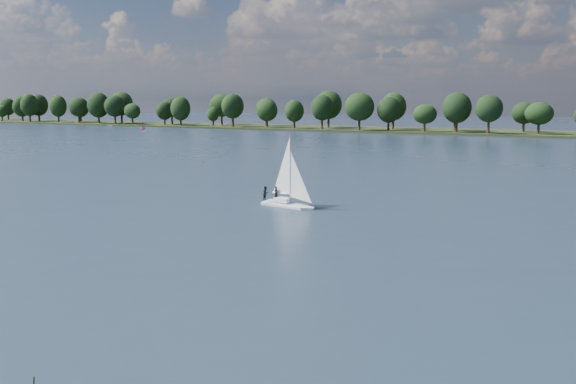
# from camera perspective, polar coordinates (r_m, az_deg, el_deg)

# --- Properties ---
(ground) EXTENTS (700.00, 700.00, 0.00)m
(ground) POSITION_cam_1_polar(r_m,az_deg,el_deg) (127.35, 15.07, 2.52)
(ground) COLOR #233342
(ground) RESTS_ON ground
(far_shore) EXTENTS (660.00, 40.00, 1.50)m
(far_shore) POSITION_cam_1_polar(r_m,az_deg,el_deg) (237.30, 21.74, 4.76)
(far_shore) COLOR black
(far_shore) RESTS_ON ground
(sailboat) EXTENTS (6.72, 3.01, 8.54)m
(sailboat) POSITION_cam_1_polar(r_m,az_deg,el_deg) (72.76, -0.23, 0.57)
(sailboat) COLOR white
(sailboat) RESTS_ON ground
(dinghy_pink) EXTENTS (2.64, 2.39, 4.11)m
(dinghy_pink) POSITION_cam_1_polar(r_m,az_deg,el_deg) (244.39, -12.62, 5.46)
(dinghy_pink) COLOR white
(dinghy_pink) RESTS_ON ground
(pontoon) EXTENTS (4.38, 2.95, 0.50)m
(pontoon) POSITION_cam_1_polar(r_m,az_deg,el_deg) (301.08, -15.34, 5.67)
(pontoon) COLOR #595B5E
(pontoon) RESTS_ON ground
(treeline) EXTENTS (563.40, 73.98, 18.39)m
(treeline) POSITION_cam_1_polar(r_m,az_deg,el_deg) (232.94, 22.32, 6.67)
(treeline) COLOR black
(treeline) RESTS_ON ground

